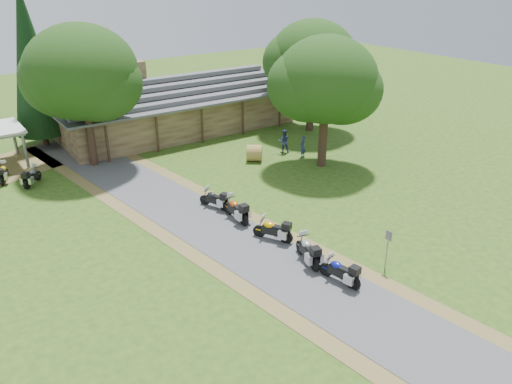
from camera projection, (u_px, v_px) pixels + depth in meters
ground at (293, 274)px, 23.88m from camera, size 120.00×120.00×0.00m
driveway at (239, 242)px, 26.61m from camera, size 51.95×51.95×0.00m
lodge at (177, 103)px, 43.93m from camera, size 21.40×9.40×4.90m
motorcycle_row_a at (340, 270)px, 22.95m from camera, size 1.02×2.06×1.35m
motorcycle_row_b at (308, 249)px, 24.54m from camera, size 1.19×2.21×1.44m
motorcycle_row_c at (273, 229)px, 26.53m from camera, size 1.57×2.08×1.38m
motorcycle_row_d at (236, 208)px, 28.66m from camera, size 0.71×2.15×1.47m
motorcycle_row_e at (214, 198)px, 30.12m from camera, size 1.32×1.98×1.29m
motorcycle_carport_a at (3, 172)px, 33.91m from camera, size 1.23×2.00×1.30m
motorcycle_carport_b at (32, 176)px, 33.37m from camera, size 1.69×1.85×1.30m
person_a at (303, 145)px, 38.04m from camera, size 0.68×0.60×2.00m
person_b at (284, 139)px, 38.96m from camera, size 0.76×0.69×2.20m
hay_bale at (254, 153)px, 37.49m from camera, size 1.65×1.67×1.23m
sign_post at (387, 250)px, 23.77m from camera, size 0.39×0.06×2.16m
oak_lodge_left at (84, 91)px, 34.70m from camera, size 7.75×7.75×11.00m
oak_lodge_right at (312, 72)px, 42.69m from camera, size 7.37×7.37×10.37m
oak_driveway at (325, 97)px, 34.75m from camera, size 7.09×7.09×10.22m
cedar_near at (32, 67)px, 38.48m from camera, size 4.05×4.05×12.70m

